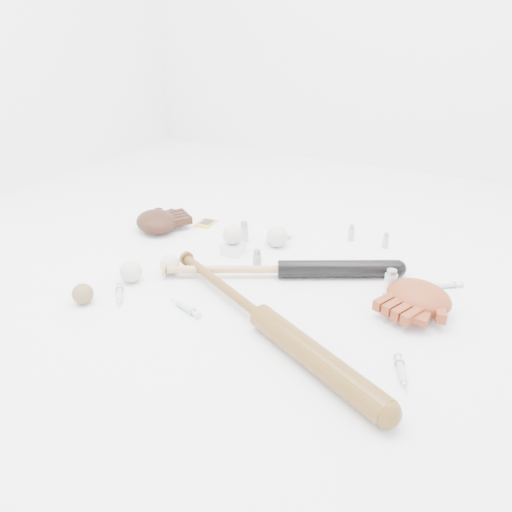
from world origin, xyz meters
The scene contains 21 objects.
bat_dark centered at (0.06, 0.05, 0.03)m, with size 0.85×0.06×0.06m, color black, non-canonical shape.
bat_wood centered at (0.15, -0.25, 0.04)m, with size 0.98×0.07×0.07m, color brown, non-canonical shape.
glove_dark centered at (-0.56, 0.16, 0.04)m, with size 0.23×0.23×0.08m, color #33190E, non-canonical shape.
glove_tan centered at (0.52, 0.06, 0.04)m, with size 0.24×0.24×0.09m, color maroon, non-canonical shape.
trading_card centered at (-0.42, 0.32, 0.00)m, with size 0.07×0.09×0.01m, color gold.
pedestal centered at (-0.17, 0.13, 0.02)m, with size 0.07×0.07×0.04m, color white.
baseball_on_pedestal centered at (-0.17, 0.13, 0.08)m, with size 0.08×0.08×0.08m, color beige.
baseball_left centered at (-0.37, -0.22, 0.04)m, with size 0.07×0.07×0.07m, color beige.
baseball_upper centered at (-0.05, 0.26, 0.04)m, with size 0.08×0.08×0.08m, color beige.
baseball_mid centered at (-0.29, -0.11, 0.04)m, with size 0.07×0.07×0.07m, color beige.
baseball_aged centered at (-0.41, -0.39, 0.03)m, with size 0.07×0.07×0.07m, color olive.
syringe_0 centered at (-0.33, -0.32, 0.01)m, with size 0.16×0.03×0.02m, color #ADBCC6, non-canonical shape.
syringe_1 centered at (-0.10, -0.28, 0.01)m, with size 0.16×0.03×0.02m, color #ADBCC6, non-canonical shape.
syringe_2 centered at (-0.06, 0.32, 0.01)m, with size 0.16×0.03×0.02m, color #ADBCC6, non-canonical shape.
syringe_3 centered at (0.55, -0.27, 0.01)m, with size 0.16×0.03×0.02m, color #ADBCC6, non-canonical shape.
syringe_4 centered at (0.58, 0.24, 0.01)m, with size 0.14×0.02×0.02m, color #ADBCC6, non-canonical shape.
vial_0 centered at (0.18, 0.45, 0.03)m, with size 0.03×0.03×0.07m, color #ABB4BC.
vial_1 centered at (0.32, 0.45, 0.03)m, with size 0.02×0.02×0.06m, color #ABB4BC.
vial_2 centered at (-0.19, 0.24, 0.04)m, with size 0.03×0.03×0.08m, color #ABB4BC.
vial_3 centered at (0.43, 0.10, 0.05)m, with size 0.04×0.04×0.09m, color #ABB4BC.
vial_4 centered at (-0.03, 0.05, 0.04)m, with size 0.03×0.03×0.08m, color #ABB4BC.
Camera 1 is at (0.70, -1.31, 0.84)m, focal length 35.00 mm.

